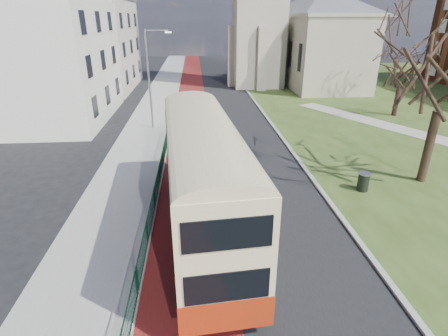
{
  "coord_description": "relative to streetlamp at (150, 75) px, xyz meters",
  "views": [
    {
      "loc": [
        -0.74,
        -11.8,
        8.95
      ],
      "look_at": [
        0.59,
        4.22,
        2.0
      ],
      "focal_mm": 28.0,
      "sensor_mm": 36.0,
      "label": 1
    }
  ],
  "objects": [
    {
      "name": "ground",
      "position": [
        4.35,
        -18.0,
        -4.59
      ],
      "size": [
        160.0,
        160.0,
        0.0
      ],
      "primitive_type": "plane",
      "color": "black",
      "rests_on": "ground"
    },
    {
      "name": "road_carriageway",
      "position": [
        5.85,
        2.0,
        -4.59
      ],
      "size": [
        9.0,
        120.0,
        0.01
      ],
      "primitive_type": "cube",
      "color": "black",
      "rests_on": "ground"
    },
    {
      "name": "bus_lane",
      "position": [
        3.15,
        2.0,
        -4.59
      ],
      "size": [
        3.4,
        120.0,
        0.01
      ],
      "primitive_type": "cube",
      "color": "#591414",
      "rests_on": "ground"
    },
    {
      "name": "pavement_west",
      "position": [
        -0.65,
        2.0,
        -4.53
      ],
      "size": [
        4.0,
        120.0,
        0.12
      ],
      "primitive_type": "cube",
      "color": "gray",
      "rests_on": "ground"
    },
    {
      "name": "kerb_west",
      "position": [
        1.35,
        2.0,
        -4.53
      ],
      "size": [
        0.25,
        120.0,
        0.13
      ],
      "primitive_type": "cube",
      "color": "#999993",
      "rests_on": "ground"
    },
    {
      "name": "kerb_east",
      "position": [
        10.45,
        4.0,
        -4.53
      ],
      "size": [
        0.25,
        80.0,
        0.13
      ],
      "primitive_type": "cube",
      "color": "#999993",
      "rests_on": "ground"
    },
    {
      "name": "pedestrian_railing",
      "position": [
        1.4,
        -14.0,
        -4.04
      ],
      "size": [
        0.07,
        24.0,
        1.12
      ],
      "color": "#0D3C27",
      "rests_on": "ground"
    },
    {
      "name": "street_block_near",
      "position": [
        -9.65,
        4.0,
        1.92
      ],
      "size": [
        10.3,
        14.3,
        13.0
      ],
      "color": "silver",
      "rests_on": "ground"
    },
    {
      "name": "street_block_far",
      "position": [
        -9.65,
        20.0,
        1.17
      ],
      "size": [
        10.3,
        16.3,
        11.5
      ],
      "color": "#B6AB9A",
      "rests_on": "ground"
    },
    {
      "name": "streetlamp",
      "position": [
        0.0,
        0.0,
        0.0
      ],
      "size": [
        2.13,
        0.18,
        8.0
      ],
      "color": "gray",
      "rests_on": "pavement_west"
    },
    {
      "name": "bus",
      "position": [
        3.82,
        -16.41,
        -1.72
      ],
      "size": [
        3.77,
        12.22,
        5.03
      ],
      "rotation": [
        0.0,
        0.0,
        0.08
      ],
      "color": "maroon",
      "rests_on": "ground"
    },
    {
      "name": "winter_tree_far",
      "position": [
        23.13,
        2.42,
        0.49
      ],
      "size": [
        5.55,
        5.55,
        7.29
      ],
      "rotation": [
        0.0,
        0.0,
        -0.13
      ],
      "color": "black",
      "rests_on": "grass_green"
    },
    {
      "name": "litter_bin",
      "position": [
        12.76,
        -13.04,
        -4.02
      ],
      "size": [
        0.88,
        0.88,
        1.06
      ],
      "rotation": [
        0.0,
        0.0,
        0.43
      ],
      "color": "black",
      "rests_on": "grass_green"
    }
  ]
}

